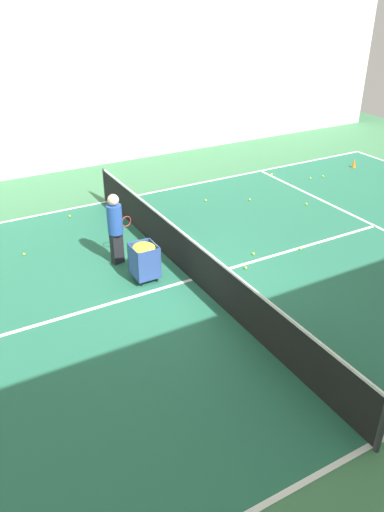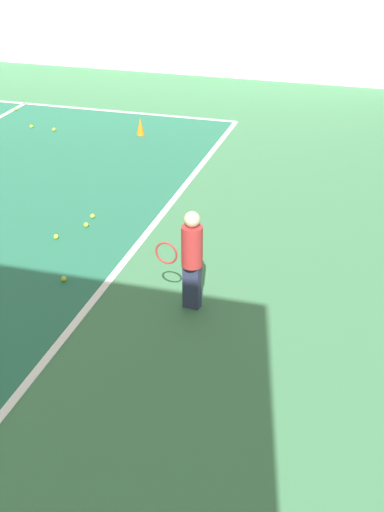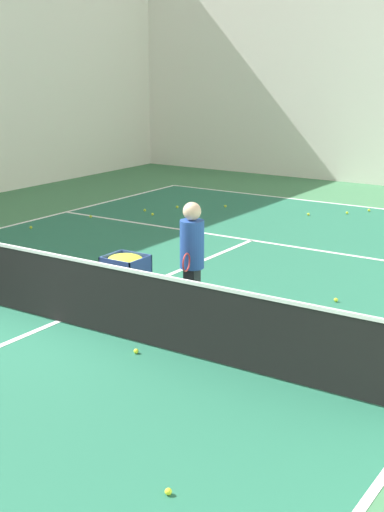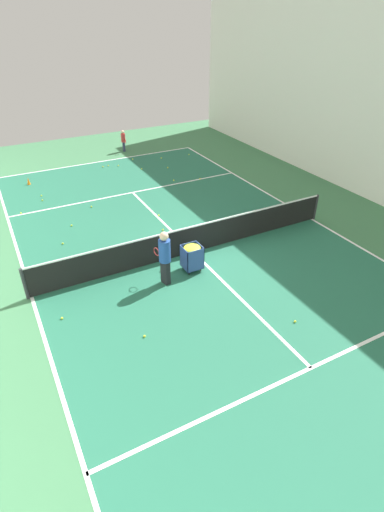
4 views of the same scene
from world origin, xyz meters
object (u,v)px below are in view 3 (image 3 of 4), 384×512
at_px(tennis_net, 57,287).
at_px(ball_cart, 126,271).
at_px(coach_at_net, 192,253).
at_px(training_cone_1, 153,320).

xyz_separation_m(tennis_net, ball_cart, (0.56, 0.96, 0.10)).
relative_size(coach_at_net, ball_cart, 1.98).
distance_m(tennis_net, training_cone_1, 1.55).
bearing_deg(coach_at_net, training_cone_1, -33.76).
bearing_deg(tennis_net, coach_at_net, 36.38).
relative_size(tennis_net, ball_cart, 12.33).
bearing_deg(coach_at_net, tennis_net, -66.15).
height_order(coach_at_net, training_cone_1, coach_at_net).
relative_size(tennis_net, training_cone_1, 42.12).
distance_m(coach_at_net, ball_cart, 1.18).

